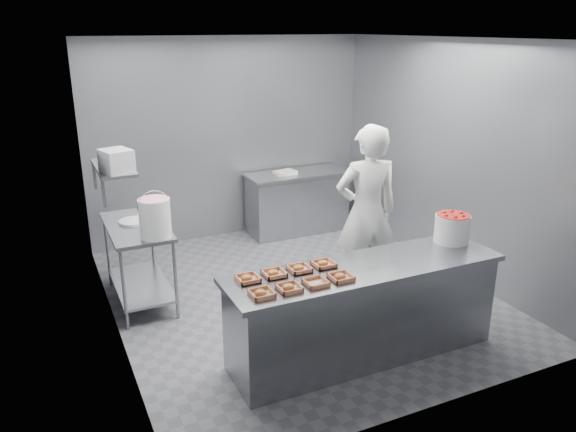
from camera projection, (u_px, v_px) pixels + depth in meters
The scene contains 24 objects.
floor at pixel (299, 294), 6.42m from camera, with size 4.50×4.50×0.00m, color #4C4C51.
ceiling at pixel (300, 38), 5.52m from camera, with size 4.50×4.50×0.00m, color white.
wall_back at pixel (229, 139), 7.90m from camera, with size 4.00×0.04×2.80m, color slate.
wall_left at pixel (105, 199), 5.17m from camera, with size 0.04×4.50×2.80m, color slate.
wall_right at pixel (448, 158), 6.77m from camera, with size 0.04×4.50×2.80m, color slate.
service_counter at pixel (364, 311), 5.12m from camera, with size 2.60×0.70×0.90m.
prep_table at pixel (138, 252), 6.09m from camera, with size 0.60×1.20×0.90m.
back_counter at pixel (297, 202), 8.27m from camera, with size 1.50×0.60×0.90m.
wall_shelf at pixel (113, 167), 5.71m from camera, with size 0.35×0.90×0.03m, color slate.
tray_0 at pixel (261, 293), 4.41m from camera, with size 0.19×0.18×0.06m.
tray_1 at pixel (289, 288), 4.51m from camera, with size 0.19×0.18×0.06m.
tray_2 at pixel (316, 282), 4.60m from camera, with size 0.19×0.18×0.04m.
tray_3 at pixel (341, 277), 4.70m from camera, with size 0.19×0.18×0.06m.
tray_4 at pixel (247, 278), 4.67m from camera, with size 0.19×0.18×0.06m.
tray_5 at pixel (274, 273), 4.77m from camera, with size 0.19×0.18×0.06m.
tray_6 at pixel (299, 268), 4.86m from camera, with size 0.19×0.18×0.06m.
tray_7 at pixel (323, 264), 4.96m from camera, with size 0.19×0.18×0.06m.
worker at pixel (366, 213), 6.14m from camera, with size 0.71×0.47×1.95m, color silver.
strawberry_tub at pixel (452, 227), 5.49m from camera, with size 0.34×0.34×0.28m.
glaze_bucket at pixel (155, 217), 5.59m from camera, with size 0.33×0.31×0.48m.
bucket_lid at pixel (134, 221), 6.07m from camera, with size 0.31×0.31×0.02m, color silver.
rag at pixel (143, 214), 6.31m from camera, with size 0.13×0.11×0.02m, color #CCB28C.
appliance at pixel (116, 161), 5.44m from camera, with size 0.26×0.30×0.22m, color gray.
paper_stack at pixel (285, 172), 8.04m from camera, with size 0.30×0.22×0.05m, color silver.
Camera 1 is at (-2.55, -5.20, 2.92)m, focal length 35.00 mm.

